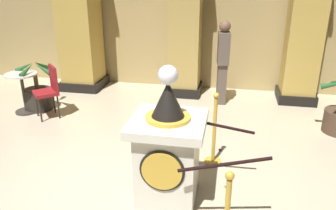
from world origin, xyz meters
TOP-DOWN VIEW (x-y plane):
  - ground_plane at (0.00, 0.00)m, footprint 10.51×10.51m
  - back_wall at (0.00, 4.47)m, footprint 10.51×0.16m
  - pedestal_clock at (0.35, 0.13)m, footprint 0.83×0.83m
  - stanchion_far at (0.83, 1.04)m, footprint 0.24×0.24m
  - velvet_rope at (0.93, 0.14)m, footprint 1.02×1.04m
  - column_left at (-2.36, 3.89)m, footprint 0.93×0.93m
  - column_right at (2.36, 3.89)m, footprint 0.78×0.78m
  - column_centre_rear at (0.00, 3.89)m, footprint 0.76×0.76m
  - potted_palm_left at (-2.68, 2.43)m, footprint 0.78×0.77m
  - bystander_guest at (0.82, 3.46)m, footprint 0.26×0.38m
  - cafe_table at (-2.84, 2.24)m, footprint 0.59×0.59m
  - cafe_chair_red at (-2.24, 2.14)m, footprint 0.57×0.57m

SIDE VIEW (x-z plane):
  - ground_plane at x=0.00m, z-range 0.00..0.00m
  - potted_palm_left at x=-2.68m, z-range -0.21..0.78m
  - stanchion_far at x=0.83m, z-range -0.16..0.90m
  - cafe_table at x=-2.84m, z-range 0.11..0.88m
  - cafe_chair_red at x=-2.24m, z-range 0.09..1.05m
  - pedestal_clock at x=0.35m, z-range -0.19..1.45m
  - velvet_rope at x=0.93m, z-range 0.68..0.90m
  - bystander_guest at x=0.82m, z-range 0.05..1.73m
  - column_left at x=-2.36m, z-range -0.01..3.28m
  - column_right at x=2.36m, z-range -0.01..3.28m
  - column_centre_rear at x=0.00m, z-range -0.01..3.28m
  - back_wall at x=0.00m, z-range 0.00..3.43m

